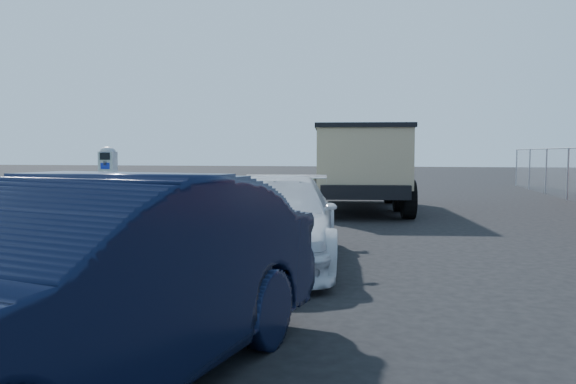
% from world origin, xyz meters
% --- Properties ---
extents(ground, '(120.00, 120.00, 0.00)m').
position_xyz_m(ground, '(0.00, 0.00, 0.00)').
color(ground, black).
rests_on(ground, ground).
extents(streetside, '(6.12, 50.00, 0.15)m').
position_xyz_m(streetside, '(-5.57, 2.00, 0.07)').
color(streetside, gray).
rests_on(streetside, ground).
extents(parking_meter, '(0.22, 0.15, 1.57)m').
position_xyz_m(parking_meter, '(-3.30, -1.28, 1.28)').
color(parking_meter, '#3F4247').
rests_on(parking_meter, ground).
extents(white_wagon, '(2.37, 4.61, 1.28)m').
position_xyz_m(white_wagon, '(-1.41, 0.26, 0.64)').
color(white_wagon, silver).
rests_on(white_wagon, ground).
extents(navy_sedan, '(2.44, 4.74, 1.49)m').
position_xyz_m(navy_sedan, '(-1.62, -4.63, 0.74)').
color(navy_sedan, black).
rests_on(navy_sedan, ground).
extents(dump_truck, '(3.21, 6.54, 2.46)m').
position_xyz_m(dump_truck, '(-0.87, 8.67, 1.39)').
color(dump_truck, black).
rests_on(dump_truck, ground).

